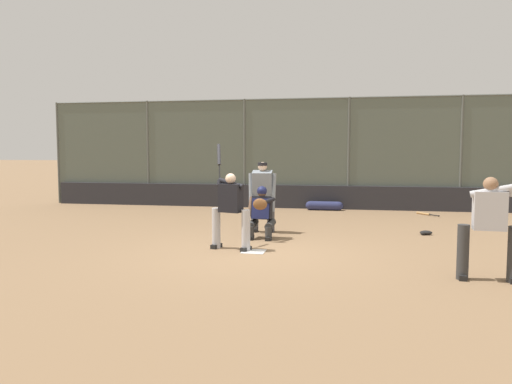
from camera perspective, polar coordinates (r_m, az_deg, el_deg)
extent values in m
plane|color=#846647|center=(9.47, -0.27, -6.86)|extent=(160.00, 160.00, 0.00)
cube|color=white|center=(9.47, -0.27, -6.82)|extent=(0.43, 0.43, 0.01)
cylinder|color=#515651|center=(16.84, 22.40, 4.09)|extent=(0.08, 0.08, 3.62)
cylinder|color=#515651|center=(16.48, 10.54, 4.36)|extent=(0.08, 0.08, 3.62)
cylinder|color=#515651|center=(16.84, -1.32, 4.45)|extent=(0.08, 0.08, 3.62)
cylinder|color=#515651|center=(17.88, -12.24, 4.36)|extent=(0.08, 0.08, 3.62)
cylinder|color=#515651|center=(19.48, -21.66, 4.16)|extent=(0.08, 0.08, 3.62)
cube|color=#515B51|center=(16.57, 4.55, 4.43)|extent=(17.26, 0.01, 3.62)
cylinder|color=#515651|center=(16.66, 4.59, 10.57)|extent=(17.26, 0.06, 0.06)
cube|color=#28282D|center=(16.55, 4.48, -0.54)|extent=(16.91, 0.18, 0.76)
cube|color=slate|center=(18.91, 6.97, -0.87)|extent=(12.08, 2.50, 0.12)
cube|color=slate|center=(18.07, 6.81, -0.62)|extent=(12.08, 0.55, 0.44)
cube|color=#B7BABC|center=(18.05, 6.82, 0.20)|extent=(12.08, 0.24, 0.08)
cube|color=slate|center=(18.61, 6.93, 0.03)|extent=(12.08, 0.55, 0.76)
cube|color=#B7BABC|center=(18.58, 6.94, 1.32)|extent=(12.08, 0.24, 0.08)
cube|color=slate|center=(19.14, 7.04, 0.64)|extent=(12.08, 0.55, 1.08)
cube|color=#B7BABC|center=(19.11, 7.06, 2.37)|extent=(12.08, 0.24, 0.08)
cube|color=slate|center=(19.68, 7.14, 1.22)|extent=(12.08, 0.55, 1.40)
cube|color=#B7BABC|center=(19.65, 7.16, 3.37)|extent=(12.08, 0.24, 0.08)
cylinder|color=#B7B7BC|center=(9.47, -1.16, -4.43)|extent=(0.16, 0.16, 0.79)
cube|color=black|center=(9.53, -1.16, -6.54)|extent=(0.19, 0.30, 0.08)
cylinder|color=#B7B7BC|center=(9.79, -4.57, -4.13)|extent=(0.16, 0.16, 0.79)
cube|color=black|center=(9.85, -4.55, -6.17)|extent=(0.19, 0.30, 0.08)
cube|color=black|center=(9.55, -2.91, -0.70)|extent=(0.48, 0.36, 0.54)
sphere|color=beige|center=(9.52, -2.92, 1.53)|extent=(0.20, 0.20, 0.20)
cylinder|color=black|center=(9.55, -2.88, 0.99)|extent=(0.55, 0.29, 0.21)
cylinder|color=black|center=(9.69, -4.21, 1.03)|extent=(0.09, 0.14, 0.15)
sphere|color=black|center=(9.71, -4.17, 1.38)|extent=(0.04, 0.04, 0.04)
cylinder|color=black|center=(9.79, -4.20, 2.26)|extent=(0.09, 0.21, 0.30)
cylinder|color=#28282D|center=(10.00, -4.26, 4.28)|extent=(0.15, 0.32, 0.43)
cylinder|color=#333333|center=(10.64, 1.44, -4.76)|extent=(0.15, 0.15, 0.29)
cylinder|color=#333333|center=(10.79, 1.65, -3.73)|extent=(0.19, 0.45, 0.23)
cube|color=black|center=(10.65, 1.44, -5.33)|extent=(0.11, 0.26, 0.08)
cylinder|color=#333333|center=(10.72, -0.61, -4.69)|extent=(0.15, 0.15, 0.29)
cylinder|color=#333333|center=(10.88, -0.37, -3.66)|extent=(0.19, 0.45, 0.23)
cube|color=black|center=(10.74, -0.61, -5.25)|extent=(0.11, 0.26, 0.08)
cube|color=black|center=(10.83, 0.69, -1.82)|extent=(0.44, 0.36, 0.53)
cube|color=#191E47|center=(10.69, 0.52, -1.91)|extent=(0.39, 0.15, 0.44)
sphere|color=brown|center=(10.80, 0.69, -0.07)|extent=(0.20, 0.20, 0.20)
sphere|color=#191E47|center=(10.79, 0.69, 0.11)|extent=(0.22, 0.22, 0.22)
cylinder|color=black|center=(10.55, 1.26, -1.11)|extent=(0.30, 0.50, 0.15)
ellipsoid|color=brown|center=(10.35, 0.47, -1.40)|extent=(0.30, 0.11, 0.24)
cylinder|color=brown|center=(10.89, -0.63, -1.66)|extent=(0.10, 0.30, 0.42)
cylinder|color=#4C4C51|center=(11.67, 1.71, -2.56)|extent=(0.17, 0.17, 0.84)
cube|color=black|center=(11.73, 1.71, -4.40)|extent=(0.13, 0.29, 0.08)
cylinder|color=#4C4C51|center=(11.71, -0.16, -2.53)|extent=(0.17, 0.17, 0.84)
cube|color=black|center=(11.77, -0.16, -4.36)|extent=(0.13, 0.29, 0.08)
cube|color=gray|center=(11.56, 0.74, 0.93)|extent=(0.48, 0.42, 0.64)
sphere|color=beige|center=(11.54, 0.75, 2.92)|extent=(0.21, 0.21, 0.21)
cylinder|color=black|center=(11.54, 0.75, 3.21)|extent=(0.22, 0.22, 0.07)
cylinder|color=gray|center=(11.49, 2.01, -0.06)|extent=(0.13, 0.24, 0.89)
cylinder|color=gray|center=(11.55, -0.58, -0.03)|extent=(0.16, 0.24, 0.89)
cylinder|color=#333333|center=(8.03, 22.57, -6.35)|extent=(0.17, 0.17, 0.82)
cube|color=black|center=(8.11, 22.49, -8.92)|extent=(0.13, 0.29, 0.08)
cube|color=#B7B7BC|center=(7.99, 25.14, -1.94)|extent=(0.46, 0.29, 0.56)
sphere|color=#936B4C|center=(7.96, 25.24, 0.82)|extent=(0.21, 0.21, 0.21)
cylinder|color=#B7B7BC|center=(7.94, 25.29, 0.12)|extent=(0.58, 0.19, 0.21)
cylinder|color=#B7B7BC|center=(8.00, 27.20, 0.08)|extent=(0.12, 0.15, 0.16)
sphere|color=black|center=(15.01, 23.71, -2.81)|extent=(0.04, 0.04, 0.04)
cylinder|color=black|center=(14.85, 23.85, -2.89)|extent=(0.03, 0.34, 0.03)
cylinder|color=maroon|center=(14.46, 24.20, -3.10)|extent=(0.07, 0.46, 0.07)
sphere|color=black|center=(15.26, 20.17, -2.58)|extent=(0.04, 0.04, 0.04)
cylinder|color=black|center=(15.38, 19.69, -2.51)|extent=(0.24, 0.30, 0.03)
cylinder|color=tan|center=(15.67, 18.57, -2.35)|extent=(0.35, 0.44, 0.07)
ellipsoid|color=black|center=(11.97, 18.85, -4.42)|extent=(0.27, 0.18, 0.10)
ellipsoid|color=black|center=(11.88, 18.54, -4.50)|extent=(0.10, 0.08, 0.08)
cylinder|color=navy|center=(16.09, 7.81, -1.57)|extent=(0.92, 0.29, 0.29)
sphere|color=navy|center=(16.07, 9.44, -1.60)|extent=(0.28, 0.28, 0.28)
sphere|color=navy|center=(16.12, 6.18, -1.54)|extent=(0.28, 0.28, 0.28)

